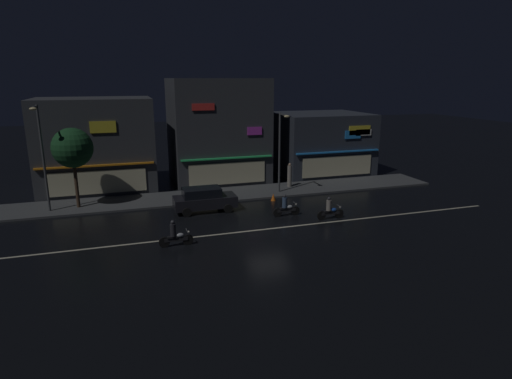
{
  "coord_description": "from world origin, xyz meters",
  "views": [
    {
      "loc": [
        -8.24,
        -23.24,
        8.98
      ],
      "look_at": [
        0.42,
        3.94,
        1.49
      ],
      "focal_mm": 29.81,
      "sensor_mm": 36.0,
      "label": 1
    }
  ],
  "objects_px": {
    "streetlamp_west": "(42,150)",
    "motorcycle_following": "(330,210)",
    "pedestrian_on_sidewalk": "(290,176)",
    "motorcycle_lead": "(175,235)",
    "parked_car_near_kerb": "(204,199)",
    "traffic_cone": "(273,197)",
    "streetlamp_mid": "(281,146)",
    "motorcycle_opposite_lane": "(286,207)"
  },
  "relations": [
    {
      "from": "streetlamp_mid",
      "to": "traffic_cone",
      "type": "bearing_deg",
      "value": -125.75
    },
    {
      "from": "parked_car_near_kerb",
      "to": "motorcycle_lead",
      "type": "height_order",
      "value": "parked_car_near_kerb"
    },
    {
      "from": "streetlamp_west",
      "to": "traffic_cone",
      "type": "relative_size",
      "value": 13.07
    },
    {
      "from": "parked_car_near_kerb",
      "to": "streetlamp_mid",
      "type": "bearing_deg",
      "value": 21.49
    },
    {
      "from": "pedestrian_on_sidewalk",
      "to": "motorcycle_opposite_lane",
      "type": "relative_size",
      "value": 1.05
    },
    {
      "from": "motorcycle_lead",
      "to": "motorcycle_opposite_lane",
      "type": "height_order",
      "value": "same"
    },
    {
      "from": "pedestrian_on_sidewalk",
      "to": "parked_car_near_kerb",
      "type": "bearing_deg",
      "value": -31.24
    },
    {
      "from": "streetlamp_mid",
      "to": "pedestrian_on_sidewalk",
      "type": "bearing_deg",
      "value": 47.66
    },
    {
      "from": "streetlamp_west",
      "to": "pedestrian_on_sidewalk",
      "type": "xyz_separation_m",
      "value": [
        18.3,
        1.54,
        -3.31
      ]
    },
    {
      "from": "pedestrian_on_sidewalk",
      "to": "motorcycle_lead",
      "type": "height_order",
      "value": "pedestrian_on_sidewalk"
    },
    {
      "from": "pedestrian_on_sidewalk",
      "to": "parked_car_near_kerb",
      "type": "height_order",
      "value": "pedestrian_on_sidewalk"
    },
    {
      "from": "parked_car_near_kerb",
      "to": "motorcycle_opposite_lane",
      "type": "height_order",
      "value": "parked_car_near_kerb"
    },
    {
      "from": "parked_car_near_kerb",
      "to": "traffic_cone",
      "type": "distance_m",
      "value": 5.6
    },
    {
      "from": "traffic_cone",
      "to": "motorcycle_following",
      "type": "bearing_deg",
      "value": -68.65
    },
    {
      "from": "motorcycle_lead",
      "to": "motorcycle_following",
      "type": "xyz_separation_m",
      "value": [
        10.27,
        1.63,
        0.0
      ]
    },
    {
      "from": "motorcycle_lead",
      "to": "streetlamp_west",
      "type": "bearing_deg",
      "value": -45.85
    },
    {
      "from": "streetlamp_west",
      "to": "traffic_cone",
      "type": "distance_m",
      "value": 16.31
    },
    {
      "from": "motorcycle_lead",
      "to": "traffic_cone",
      "type": "relative_size",
      "value": 3.45
    },
    {
      "from": "streetlamp_mid",
      "to": "parked_car_near_kerb",
      "type": "xyz_separation_m",
      "value": [
        -6.63,
        -2.61,
        -3.04
      ]
    },
    {
      "from": "motorcycle_following",
      "to": "traffic_cone",
      "type": "bearing_deg",
      "value": 116.2
    },
    {
      "from": "streetlamp_west",
      "to": "parked_car_near_kerb",
      "type": "xyz_separation_m",
      "value": [
        10.22,
        -2.66,
        -3.51
      ]
    },
    {
      "from": "streetlamp_west",
      "to": "motorcycle_opposite_lane",
      "type": "xyz_separation_m",
      "value": [
        15.23,
        -5.41,
        -3.74
      ]
    },
    {
      "from": "parked_car_near_kerb",
      "to": "motorcycle_lead",
      "type": "bearing_deg",
      "value": -115.15
    },
    {
      "from": "parked_car_near_kerb",
      "to": "motorcycle_opposite_lane",
      "type": "relative_size",
      "value": 2.26
    },
    {
      "from": "streetlamp_west",
      "to": "motorcycle_following",
      "type": "xyz_separation_m",
      "value": [
        17.74,
        -6.89,
        -3.74
      ]
    },
    {
      "from": "pedestrian_on_sidewalk",
      "to": "motorcycle_lead",
      "type": "distance_m",
      "value": 14.79
    },
    {
      "from": "motorcycle_lead",
      "to": "motorcycle_opposite_lane",
      "type": "relative_size",
      "value": 1.0
    },
    {
      "from": "pedestrian_on_sidewalk",
      "to": "motorcycle_following",
      "type": "distance_m",
      "value": 8.46
    },
    {
      "from": "streetlamp_west",
      "to": "parked_car_near_kerb",
      "type": "distance_m",
      "value": 11.13
    },
    {
      "from": "parked_car_near_kerb",
      "to": "motorcycle_following",
      "type": "relative_size",
      "value": 2.26
    },
    {
      "from": "motorcycle_following",
      "to": "motorcycle_lead",
      "type": "bearing_deg",
      "value": -166.14
    },
    {
      "from": "parked_car_near_kerb",
      "to": "traffic_cone",
      "type": "relative_size",
      "value": 7.82
    },
    {
      "from": "streetlamp_west",
      "to": "motorcycle_following",
      "type": "relative_size",
      "value": 3.78
    },
    {
      "from": "motorcycle_following",
      "to": "motorcycle_opposite_lane",
      "type": "xyz_separation_m",
      "value": [
        -2.51,
        1.49,
        0.0
      ]
    },
    {
      "from": "motorcycle_following",
      "to": "streetlamp_mid",
      "type": "bearing_deg",
      "value": 102.25
    },
    {
      "from": "streetlamp_west",
      "to": "parked_car_near_kerb",
      "type": "height_order",
      "value": "streetlamp_west"
    },
    {
      "from": "streetlamp_west",
      "to": "parked_car_near_kerb",
      "type": "bearing_deg",
      "value": -14.61
    },
    {
      "from": "pedestrian_on_sidewalk",
      "to": "motorcycle_opposite_lane",
      "type": "distance_m",
      "value": 7.61
    },
    {
      "from": "streetlamp_west",
      "to": "motorcycle_lead",
      "type": "distance_m",
      "value": 11.93
    },
    {
      "from": "streetlamp_mid",
      "to": "motorcycle_opposite_lane",
      "type": "relative_size",
      "value": 3.31
    },
    {
      "from": "streetlamp_west",
      "to": "motorcycle_following",
      "type": "height_order",
      "value": "streetlamp_west"
    },
    {
      "from": "traffic_cone",
      "to": "motorcycle_lead",
      "type": "bearing_deg",
      "value": -140.17
    }
  ]
}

